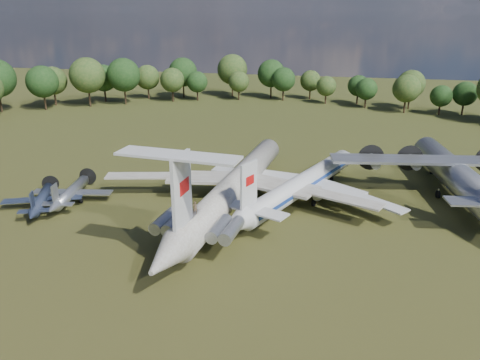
% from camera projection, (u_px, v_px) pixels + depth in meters
% --- Properties ---
extents(ground, '(300.00, 300.00, 0.00)m').
position_uv_depth(ground, '(203.00, 204.00, 71.14)').
color(ground, '#293E14').
rests_on(ground, ground).
extents(il62_airliner, '(47.22, 58.70, 5.40)m').
position_uv_depth(il62_airliner, '(235.00, 190.00, 69.09)').
color(il62_airliner, '#BCBCB7').
rests_on(il62_airliner, ground).
extents(tu104_jet, '(46.33, 52.25, 4.32)m').
position_uv_depth(tu104_jet, '(302.00, 187.00, 71.71)').
color(tu104_jet, '#BCBCBC').
rests_on(tu104_jet, ground).
extents(an12_transport, '(44.81, 48.61, 5.68)m').
position_uv_depth(an12_transport, '(455.00, 179.00, 73.33)').
color(an12_transport, '#999CA1').
rests_on(an12_transport, ground).
extents(small_prop_west, '(16.42, 18.61, 2.26)m').
position_uv_depth(small_prop_west, '(42.00, 202.00, 69.08)').
color(small_prop_west, black).
rests_on(small_prop_west, ground).
extents(small_prop_northwest, '(14.75, 18.34, 2.42)m').
position_uv_depth(small_prop_northwest, '(71.00, 195.00, 71.45)').
color(small_prop_northwest, '#989B9F').
rests_on(small_prop_northwest, ground).
extents(person_on_il62, '(0.65, 0.51, 1.55)m').
position_uv_depth(person_on_il62, '(195.00, 208.00, 54.36)').
color(person_on_il62, '#94724B').
rests_on(person_on_il62, il62_airliner).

